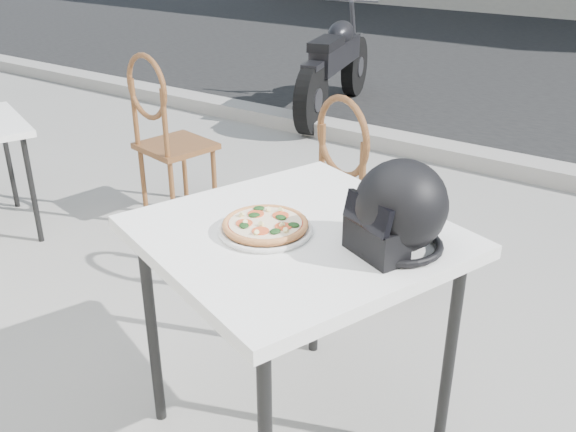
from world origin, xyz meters
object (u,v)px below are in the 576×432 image
Objects in this scene: pizza at (265,224)px; helmet at (398,211)px; cafe_chair_side at (164,128)px; plate at (265,230)px; cafe_table_main at (296,251)px; cafe_chair_main at (356,187)px; motorcycle at (336,67)px.

helmet is (0.38, 0.13, 0.09)m from pizza.
cafe_chair_side is at bearing 176.52° from helmet.
plate is 2.01m from cafe_chair_side.
helmet is at bearing 19.12° from plate.
plate reaches higher than cafe_table_main.
cafe_chair_main is (-0.62, 0.92, -0.39)m from helmet.
cafe_table_main is 1.11× the size of cafe_chair_main.
cafe_chair_side is at bearing 146.60° from cafe_table_main.
plate is 0.37× the size of cafe_chair_side.
plate is 1.06× the size of helmet.
plate is 1.30× the size of pizza.
helmet is (0.31, 0.06, 0.20)m from cafe_table_main.
plate is at bearing -136.65° from helmet.
cafe_table_main is 3.12× the size of helmet.
cafe_chair_main is (-0.25, 1.05, -0.30)m from pizza.
cafe_chair_side reaches higher than cafe_chair_main.
motorcycle is (-1.71, 2.70, -0.13)m from cafe_chair_main.
plate is at bearing -136.06° from cafe_table_main.
plate is (-0.07, -0.07, 0.08)m from cafe_table_main.
motorcycle is at bearing 118.82° from cafe_table_main.
plate is 0.38× the size of cafe_chair_main.
plate is at bearing 127.17° from cafe_chair_main.
pizza is at bearing -136.67° from helmet.
cafe_chair_side reaches higher than motorcycle.
cafe_chair_main is at bearing -174.07° from cafe_chair_side.
cafe_chair_side is at bearing 143.93° from plate.
helmet reaches higher than cafe_chair_side.
cafe_table_main is 0.14m from pizza.
cafe_table_main is 0.13m from plate.
helmet is 2.28m from cafe_chair_side.
cafe_table_main is 0.57× the size of motorcycle.
motorcycle reaches higher than plate.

